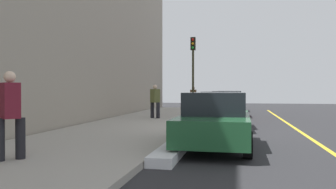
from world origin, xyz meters
name	(u,v)px	position (x,y,z in m)	size (l,w,h in m)	color
ground_plane	(216,129)	(0.00, 0.00, 0.00)	(56.00, 56.00, 0.00)	#28282B
sidewalk	(137,126)	(0.00, -3.30, 0.07)	(28.00, 4.60, 0.15)	#A39E93
lane_stripe_centre	(299,131)	(0.00, 3.20, 0.00)	(28.00, 0.14, 0.01)	gold
snow_bank_curb	(178,145)	(4.96, -0.70, 0.11)	(4.76, 0.56, 0.22)	white
parked_car_silver	(230,101)	(-12.04, 0.33, 0.76)	(4.22, 1.93, 1.51)	black
parked_car_red	(227,104)	(-6.53, 0.27, 0.76)	(4.42, 1.91, 1.51)	black
parked_car_black	(221,110)	(-0.65, 0.18, 0.76)	(4.24, 2.01, 1.51)	black
parked_car_green	(215,120)	(4.47, 0.27, 0.76)	(4.37, 1.94, 1.51)	black
pedestrian_olive_coat	(155,100)	(-3.13, -3.25, 1.06)	(0.54, 0.53, 1.70)	black
pedestrian_burgundy_coat	(10,113)	(7.75, -3.71, 1.12)	(0.56, 0.57, 1.82)	black
pedestrian_brown_coat	(193,97)	(-11.41, -2.33, 1.04)	(0.55, 0.50, 1.68)	black
traffic_light_pole	(193,63)	(-4.96, -1.54, 3.08)	(0.35, 0.26, 4.33)	#2D2D19
rolling_suitcase	(195,106)	(-11.80, -2.26, 0.40)	(0.34, 0.22, 0.85)	#191E38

